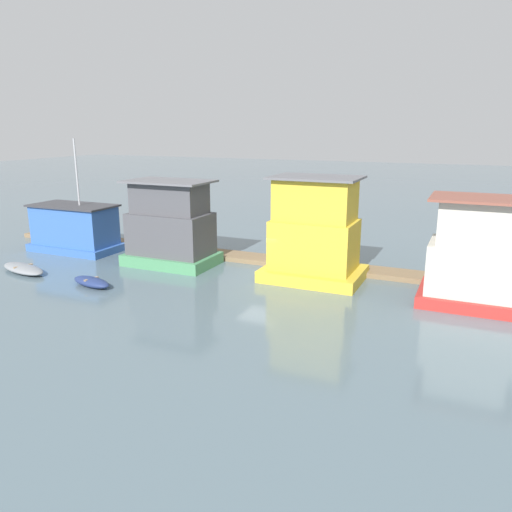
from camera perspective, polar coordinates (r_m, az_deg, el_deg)
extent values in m
plane|color=slate|center=(29.16, 0.80, -2.21)|extent=(200.00, 200.00, 0.00)
cube|color=#846B4C|center=(31.60, 2.80, -0.62)|extent=(42.40, 1.84, 0.30)
cube|color=#3866B7|center=(37.13, -19.82, 0.98)|extent=(6.18, 3.24, 0.50)
cube|color=#3866B7|center=(36.82, -20.02, 3.34)|extent=(5.63, 2.68, 2.61)
cube|color=#38383D|center=(36.60, -20.21, 5.43)|extent=(5.93, 2.98, 0.12)
cylinder|color=#B2B2B7|center=(35.93, -19.82, 8.98)|extent=(0.12, 0.12, 4.43)
cube|color=#4C9360|center=(31.84, -9.58, -0.32)|extent=(5.51, 3.50, 0.70)
cube|color=#4C4C51|center=(31.47, -9.70, 2.55)|extent=(4.92, 2.91, 2.56)
cube|color=#4C4C51|center=(31.09, -9.88, 6.56)|extent=(4.37, 2.36, 1.89)
cube|color=slate|center=(30.97, -9.96, 8.40)|extent=(5.22, 3.21, 0.12)
cube|color=gold|center=(28.54, 6.57, -2.00)|extent=(5.49, 4.07, 0.65)
cube|color=gold|center=(28.11, 6.67, 1.33)|extent=(4.52, 3.10, 2.75)
cube|color=gold|center=(27.65, 6.82, 6.41)|extent=(4.17, 2.75, 2.28)
cube|color=slate|center=(27.50, 6.90, 8.89)|extent=(4.82, 3.40, 0.12)
cube|color=red|center=(26.72, 23.54, -4.42)|extent=(5.09, 3.87, 0.56)
cube|color=beige|center=(26.30, 23.87, -1.31)|extent=(4.42, 3.20, 2.45)
cube|color=beige|center=(25.82, 24.38, 3.55)|extent=(3.76, 2.55, 2.10)
cube|color=brown|center=(25.66, 24.64, 5.98)|extent=(4.72, 3.50, 0.12)
ellipsoid|color=gray|center=(32.74, -25.05, -1.32)|extent=(4.02, 2.22, 0.46)
cube|color=#997F60|center=(32.70, -25.08, -1.04)|extent=(0.43, 1.14, 0.08)
ellipsoid|color=navy|center=(28.52, -18.29, -2.84)|extent=(2.87, 1.55, 0.49)
cube|color=#997F60|center=(28.47, -18.31, -2.51)|extent=(0.33, 0.86, 0.08)
cylinder|color=brown|center=(29.88, 4.67, -0.28)|extent=(0.28, 0.28, 1.57)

